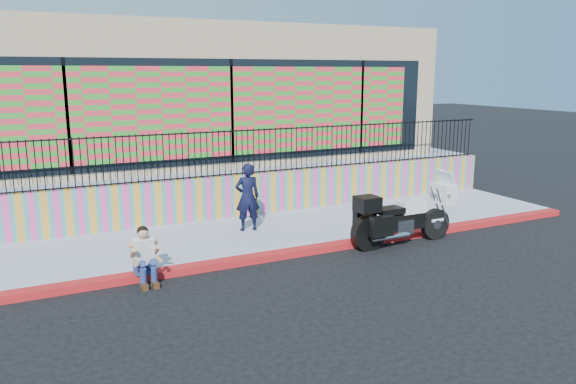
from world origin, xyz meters
TOP-DOWN VIEW (x-y plane):
  - ground at (0.00, 0.00)m, footprint 90.00×90.00m
  - red_curb at (0.00, 0.00)m, footprint 16.00×0.30m
  - sidewalk at (0.00, 1.65)m, footprint 16.00×3.00m
  - mural_wall at (0.00, 3.25)m, footprint 16.00×0.20m
  - metal_fence at (0.00, 3.25)m, footprint 15.80×0.04m
  - elevated_platform at (0.00, 8.35)m, footprint 16.00×10.00m
  - storefront_building at (0.00, 8.13)m, footprint 14.00×8.06m
  - police_motorcycle at (2.41, -0.36)m, footprint 2.64×0.87m
  - police_officer at (-0.51, 1.83)m, footprint 0.65×0.47m
  - seated_man at (-3.40, -0.23)m, footprint 0.54×0.71m

SIDE VIEW (x-z plane):
  - ground at x=0.00m, z-range 0.00..0.00m
  - red_curb at x=0.00m, z-range 0.00..0.15m
  - sidewalk at x=0.00m, z-range 0.00..0.15m
  - seated_man at x=-3.40m, z-range -0.08..0.98m
  - elevated_platform at x=0.00m, z-range 0.00..1.25m
  - police_motorcycle at x=2.41m, z-range -0.13..1.51m
  - mural_wall at x=0.00m, z-range 0.15..1.25m
  - police_officer at x=-0.51m, z-range 0.15..1.79m
  - metal_fence at x=0.00m, z-range 1.25..2.45m
  - storefront_building at x=0.00m, z-range 1.25..5.25m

